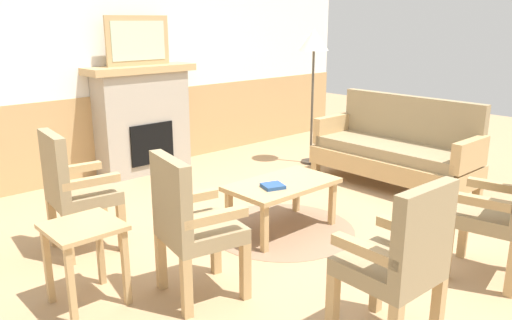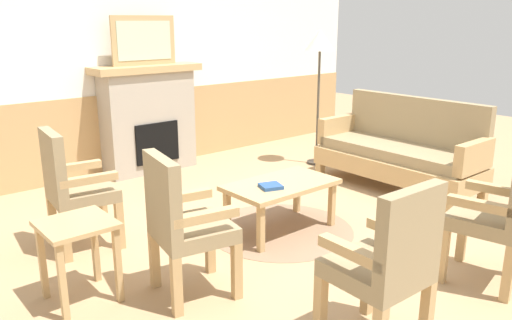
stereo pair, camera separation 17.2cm
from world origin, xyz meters
name	(u,v)px [view 1 (the left image)]	position (x,y,z in m)	size (l,w,h in m)	color
ground_plane	(282,227)	(0.00, 0.00, 0.00)	(14.00, 14.00, 0.00)	tan
wall_back	(129,61)	(0.00, 2.60, 1.31)	(7.20, 0.14, 2.70)	white
fireplace	(143,119)	(0.00, 2.35, 0.65)	(1.30, 0.44, 1.28)	#A39989
framed_picture	(138,41)	(0.00, 2.35, 1.56)	(0.80, 0.04, 0.56)	tan
couch	(395,151)	(1.76, -0.01, 0.40)	(0.70, 1.80, 0.98)	tan
coffee_table	(282,188)	(-0.05, -0.04, 0.39)	(0.96, 0.56, 0.44)	tan
round_rug	(282,229)	(-0.05, -0.04, 0.00)	(1.28, 1.28, 0.01)	#896B51
book_on_table	(273,186)	(-0.21, -0.09, 0.46)	(0.17, 0.16, 0.03)	navy
armchair_near_fireplace	(74,187)	(-1.54, 0.77, 0.54)	(0.53, 0.53, 0.98)	tan
armchair_by_window_left	(191,221)	(-1.28, -0.42, 0.54)	(0.56, 0.56, 0.98)	tan
armchair_front_left	(400,258)	(-0.75, -1.62, 0.54)	(0.50, 0.50, 0.98)	tan
armchair_front_center	(503,207)	(0.46, -1.68, 0.54)	(0.56, 0.56, 0.98)	tan
side_table	(84,242)	(-1.83, -0.03, 0.43)	(0.44, 0.44, 0.55)	tan
floor_lamp_by_couch	(314,49)	(1.77, 1.23, 1.45)	(0.36, 0.36, 1.68)	#332D28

